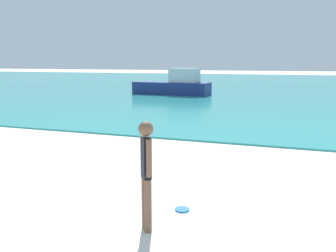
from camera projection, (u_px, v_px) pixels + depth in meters
water at (264, 84)px, 39.13m from camera, size 160.00×60.00×0.06m
person_standing at (146, 170)px, 5.19m from camera, size 0.27×0.32×1.67m
frisbee at (182, 209)px, 6.06m from camera, size 0.25×0.25×0.03m
boat_near at (174, 85)px, 26.57m from camera, size 5.86×2.20×1.96m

